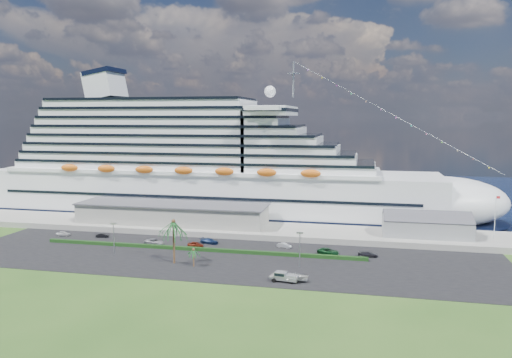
% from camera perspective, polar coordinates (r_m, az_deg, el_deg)
% --- Properties ---
extents(ground, '(420.00, 420.00, 0.00)m').
position_cam_1_polar(ground, '(117.21, -5.44, -10.46)').
color(ground, '#284D19').
rests_on(ground, ground).
extents(asphalt_lot, '(140.00, 38.00, 0.12)m').
position_cam_1_polar(asphalt_lot, '(127.25, -3.90, -8.99)').
color(asphalt_lot, black).
rests_on(asphalt_lot, ground).
extents(wharf, '(240.00, 20.00, 1.80)m').
position_cam_1_polar(wharf, '(154.20, -0.86, -5.80)').
color(wharf, gray).
rests_on(wharf, ground).
extents(water, '(420.00, 160.00, 0.02)m').
position_cam_1_polar(water, '(241.39, 4.07, -1.34)').
color(water, black).
rests_on(water, ground).
extents(cruise_ship, '(191.00, 38.00, 54.00)m').
position_cam_1_polar(cruise_ship, '(180.26, -5.78, 1.13)').
color(cruise_ship, silver).
rests_on(cruise_ship, ground).
extents(terminal_building, '(61.00, 15.00, 6.30)m').
position_cam_1_polar(terminal_building, '(160.84, -9.58, -3.86)').
color(terminal_building, gray).
rests_on(terminal_building, wharf).
extents(port_shed, '(24.00, 12.31, 7.37)m').
position_cam_1_polar(port_shed, '(150.50, 18.87, -5.14)').
color(port_shed, gray).
rests_on(port_shed, wharf).
extents(flagpole, '(1.08, 0.16, 12.00)m').
position_cam_1_polar(flagpole, '(152.89, 25.68, -3.80)').
color(flagpole, silver).
rests_on(flagpole, wharf).
extents(hedge, '(88.00, 1.10, 0.90)m').
position_cam_1_polar(hedge, '(134.06, -6.61, -7.96)').
color(hedge, black).
rests_on(hedge, asphalt_lot).
extents(lamp_post_left, '(1.60, 0.35, 8.27)m').
position_cam_1_polar(lamp_post_left, '(133.71, -15.95, -6.13)').
color(lamp_post_left, gray).
rests_on(lamp_post_left, asphalt_lot).
extents(lamp_post_right, '(1.60, 0.35, 8.27)m').
position_cam_1_polar(lamp_post_right, '(119.03, 5.02, -7.50)').
color(lamp_post_right, gray).
rests_on(lamp_post_right, asphalt_lot).
extents(palm_tall, '(8.82, 8.82, 11.13)m').
position_cam_1_polar(palm_tall, '(121.79, -9.41, -5.37)').
color(palm_tall, '#47301E').
rests_on(palm_tall, ground).
extents(palm_short, '(3.53, 3.53, 4.56)m').
position_cam_1_polar(palm_short, '(119.84, -7.16, -8.26)').
color(palm_short, '#47301E').
rests_on(palm_short, ground).
extents(parked_car_0, '(4.25, 2.10, 1.39)m').
position_cam_1_polar(parked_car_0, '(159.96, -21.15, -5.84)').
color(parked_car_0, silver).
rests_on(parked_car_0, asphalt_lot).
extents(parked_car_1, '(3.89, 2.18, 1.21)m').
position_cam_1_polar(parked_car_1, '(154.22, -17.14, -6.18)').
color(parked_car_1, black).
rests_on(parked_car_1, asphalt_lot).
extents(parked_car_2, '(6.17, 3.96, 1.58)m').
position_cam_1_polar(parked_car_2, '(142.20, -11.54, -7.04)').
color(parked_car_2, '#9A9BA2').
rests_on(parked_car_2, asphalt_lot).
extents(parked_car_3, '(5.57, 3.14, 1.52)m').
position_cam_1_polar(parked_car_3, '(140.96, -5.35, -7.07)').
color(parked_car_3, '#15264C').
rests_on(parked_car_3, asphalt_lot).
extents(parked_car_4, '(4.42, 1.92, 1.48)m').
position_cam_1_polar(parked_car_4, '(137.71, -6.93, -7.44)').
color(parked_car_4, maroon).
rests_on(parked_car_4, asphalt_lot).
extents(parked_car_5, '(4.19, 2.52, 1.30)m').
position_cam_1_polar(parked_car_5, '(136.23, 3.24, -7.60)').
color(parked_car_5, '#A4A7AB').
rests_on(parked_car_5, asphalt_lot).
extents(parked_car_6, '(6.22, 4.52, 1.57)m').
position_cam_1_polar(parked_car_6, '(131.05, 8.28, -8.19)').
color(parked_car_6, '#0E3A1A').
rests_on(parked_car_6, asphalt_lot).
extents(parked_car_7, '(5.13, 2.67, 1.42)m').
position_cam_1_polar(parked_car_7, '(130.47, 12.65, -8.40)').
color(parked_car_7, black).
rests_on(parked_car_7, asphalt_lot).
extents(pickup_truck, '(6.30, 3.08, 2.12)m').
position_cam_1_polar(pickup_truck, '(109.28, 3.18, -11.04)').
color(pickup_truck, black).
rests_on(pickup_truck, asphalt_lot).
extents(boat_trailer, '(6.26, 4.21, 1.78)m').
position_cam_1_polar(boat_trailer, '(109.38, 4.58, -11.03)').
color(boat_trailer, gray).
rests_on(boat_trailer, asphalt_lot).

